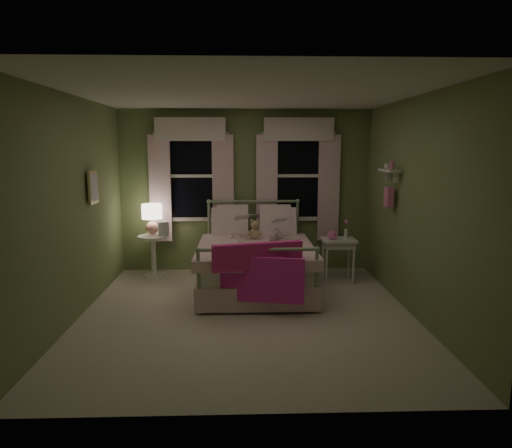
{
  "coord_description": "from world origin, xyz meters",
  "views": [
    {
      "loc": [
        -0.06,
        -5.27,
        2.0
      ],
      "look_at": [
        0.13,
        0.67,
        1.0
      ],
      "focal_mm": 32.0,
      "sensor_mm": 36.0,
      "label": 1
    }
  ],
  "objects_px": {
    "child_left": "(236,220)",
    "teddy_bear": "(255,231)",
    "nightstand_left": "(153,250)",
    "nightstand_right": "(338,245)",
    "table_lamp": "(152,216)",
    "child_right": "(273,221)",
    "bed": "(255,263)"
  },
  "relations": [
    {
      "from": "teddy_bear",
      "to": "nightstand_right",
      "type": "bearing_deg",
      "value": 3.87
    },
    {
      "from": "teddy_bear",
      "to": "table_lamp",
      "type": "distance_m",
      "value": 1.64
    },
    {
      "from": "child_right",
      "to": "teddy_bear",
      "type": "distance_m",
      "value": 0.35
    },
    {
      "from": "child_left",
      "to": "nightstand_left",
      "type": "distance_m",
      "value": 1.41
    },
    {
      "from": "bed",
      "to": "child_left",
      "type": "bearing_deg",
      "value": 123.6
    },
    {
      "from": "child_right",
      "to": "nightstand_right",
      "type": "relative_size",
      "value": 1.1
    },
    {
      "from": "bed",
      "to": "child_right",
      "type": "distance_m",
      "value": 0.74
    },
    {
      "from": "nightstand_left",
      "to": "nightstand_right",
      "type": "bearing_deg",
      "value": -7.11
    },
    {
      "from": "bed",
      "to": "teddy_bear",
      "type": "bearing_deg",
      "value": 90.0
    },
    {
      "from": "bed",
      "to": "table_lamp",
      "type": "xyz_separation_m",
      "value": [
        -1.57,
        0.7,
        0.57
      ]
    },
    {
      "from": "child_left",
      "to": "teddy_bear",
      "type": "height_order",
      "value": "child_left"
    },
    {
      "from": "child_left",
      "to": "teddy_bear",
      "type": "xyz_separation_m",
      "value": [
        0.28,
        -0.16,
        -0.14
      ]
    },
    {
      "from": "nightstand_left",
      "to": "bed",
      "type": "bearing_deg",
      "value": -24.08
    },
    {
      "from": "child_left",
      "to": "nightstand_right",
      "type": "relative_size",
      "value": 1.12
    },
    {
      "from": "nightstand_right",
      "to": "teddy_bear",
      "type": "bearing_deg",
      "value": -176.13
    },
    {
      "from": "teddy_bear",
      "to": "child_left",
      "type": "bearing_deg",
      "value": 150.5
    },
    {
      "from": "teddy_bear",
      "to": "nightstand_left",
      "type": "height_order",
      "value": "teddy_bear"
    },
    {
      "from": "child_left",
      "to": "nightstand_right",
      "type": "distance_m",
      "value": 1.59
    },
    {
      "from": "bed",
      "to": "teddy_bear",
      "type": "height_order",
      "value": "bed"
    },
    {
      "from": "table_lamp",
      "to": "nightstand_right",
      "type": "height_order",
      "value": "table_lamp"
    },
    {
      "from": "child_left",
      "to": "table_lamp",
      "type": "relative_size",
      "value": 1.51
    },
    {
      "from": "nightstand_left",
      "to": "table_lamp",
      "type": "bearing_deg",
      "value": 90.0
    },
    {
      "from": "child_left",
      "to": "child_right",
      "type": "distance_m",
      "value": 0.56
    },
    {
      "from": "child_left",
      "to": "table_lamp",
      "type": "height_order",
      "value": "child_left"
    },
    {
      "from": "teddy_bear",
      "to": "nightstand_right",
      "type": "distance_m",
      "value": 1.29
    },
    {
      "from": "child_left",
      "to": "nightstand_left",
      "type": "height_order",
      "value": "child_left"
    },
    {
      "from": "bed",
      "to": "nightstand_left",
      "type": "distance_m",
      "value": 1.72
    },
    {
      "from": "nightstand_left",
      "to": "nightstand_right",
      "type": "height_order",
      "value": "same"
    },
    {
      "from": "teddy_bear",
      "to": "table_lamp",
      "type": "relative_size",
      "value": 0.62
    },
    {
      "from": "child_left",
      "to": "child_right",
      "type": "bearing_deg",
      "value": 168.97
    },
    {
      "from": "nightstand_left",
      "to": "nightstand_right",
      "type": "distance_m",
      "value": 2.86
    },
    {
      "from": "nightstand_left",
      "to": "table_lamp",
      "type": "xyz_separation_m",
      "value": [
        0.0,
        0.0,
        0.54
      ]
    }
  ]
}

